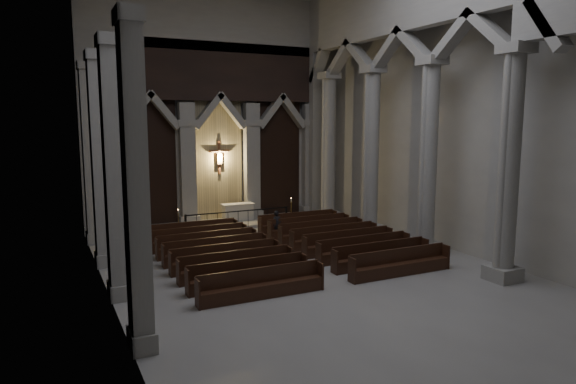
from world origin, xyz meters
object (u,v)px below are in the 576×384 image
(worshipper, at_px, (277,225))
(candle_stand_left, at_px, (179,227))
(altar, at_px, (238,212))
(pews, at_px, (284,249))
(candle_stand_right, at_px, (291,216))
(altar_rail, at_px, (238,217))

(worshipper, bearing_deg, candle_stand_left, 138.25)
(altar, distance_m, pews, 7.41)
(pews, bearing_deg, altar, 84.30)
(candle_stand_left, xyz_separation_m, worshipper, (3.91, -3.03, 0.32))
(worshipper, bearing_deg, candle_stand_right, 49.37)
(altar_rail, xyz_separation_m, candle_stand_left, (-2.81, 0.77, -0.38))
(candle_stand_right, xyz_separation_m, worshipper, (-2.19, -2.94, 0.28))
(pews, bearing_deg, worshipper, 70.32)
(altar_rail, bearing_deg, pews, -90.00)
(altar_rail, height_order, candle_stand_right, candle_stand_right)
(pews, relative_size, worshipper, 7.34)
(pews, distance_m, worshipper, 3.27)
(altar_rail, relative_size, worshipper, 4.13)
(candle_stand_left, bearing_deg, pews, -65.22)
(altar_rail, xyz_separation_m, candle_stand_right, (3.28, 0.68, -0.33))
(altar, distance_m, candle_stand_right, 2.90)
(candle_stand_right, distance_m, pews, 6.84)
(candle_stand_left, bearing_deg, candle_stand_right, -0.84)
(altar, relative_size, candle_stand_left, 1.44)
(candle_stand_left, relative_size, pews, 0.13)
(altar_rail, height_order, pews, altar_rail)
(altar, xyz_separation_m, worshipper, (0.36, -4.30, 0.06))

